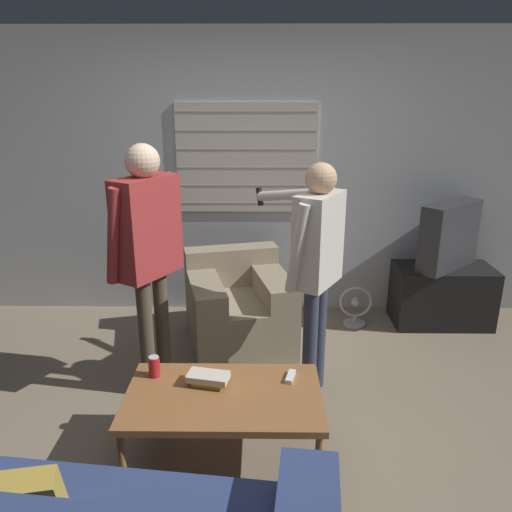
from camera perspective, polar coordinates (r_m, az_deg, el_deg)
name	(u,v)px	position (r m, az deg, el deg)	size (l,w,h in m)	color
ground_plane	(237,444)	(3.22, -2.16, -20.64)	(16.00, 16.00, 0.00)	#7F705B
wall_back	(246,177)	(4.59, -1.13, 9.03)	(5.20, 0.08, 2.55)	#ADB2B7
armchair_beige	(238,307)	(4.17, -2.06, -5.88)	(0.98, 1.01, 0.75)	gray
coffee_table	(224,400)	(2.88, -3.73, -16.08)	(1.09, 0.64, 0.44)	brown
tv_stand	(442,295)	(4.82, 20.46, -4.23)	(0.85, 0.45, 0.54)	black
tv	(449,235)	(4.64, 21.20, 2.20)	(0.64, 0.60, 0.58)	#2D2D33
person_left_standing	(147,240)	(3.32, -12.38, 1.77)	(0.59, 0.79, 1.72)	#4C4233
person_right_standing	(316,254)	(3.27, 6.88, 0.24)	(0.60, 0.74, 1.61)	#33384C
book_stack	(208,378)	(2.93, -5.49, -13.75)	(0.25, 0.17, 0.07)	gold
soda_can	(154,366)	(3.03, -11.56, -12.26)	(0.07, 0.07, 0.13)	red
spare_remote	(291,377)	(2.98, 3.97, -13.59)	(0.07, 0.14, 0.02)	white
floor_fan	(356,307)	(4.60, 11.30, -5.74)	(0.30, 0.20, 0.37)	#A8A8AD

